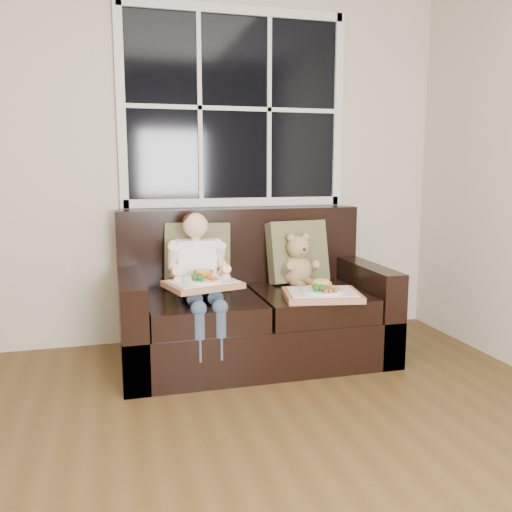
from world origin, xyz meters
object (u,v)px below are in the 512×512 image
object	(u,v)px
child	(199,268)
tray_left	(203,282)
loveseat	(252,310)
teddy_bear	(298,264)
tray_right	(322,293)

from	to	relation	value
child	tray_left	distance (m)	0.17
loveseat	teddy_bear	xyz separation A→B (m)	(0.34, 0.04, 0.29)
teddy_bear	child	bearing A→B (deg)	-173.87
loveseat	teddy_bear	world-z (taller)	loveseat
child	tray_left	size ratio (longest dim) A/B	1.66
teddy_bear	tray_left	distance (m)	0.78
teddy_bear	loveseat	bearing A→B (deg)	-179.45
teddy_bear	tray_right	world-z (taller)	teddy_bear
child	teddy_bear	world-z (taller)	child
child	teddy_bear	xyz separation A→B (m)	(0.70, 0.16, -0.03)
loveseat	tray_right	distance (m)	0.53
tray_right	loveseat	bearing A→B (deg)	145.86
child	tray_right	world-z (taller)	child
tray_left	child	bearing A→B (deg)	73.59
tray_left	tray_right	world-z (taller)	tray_left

